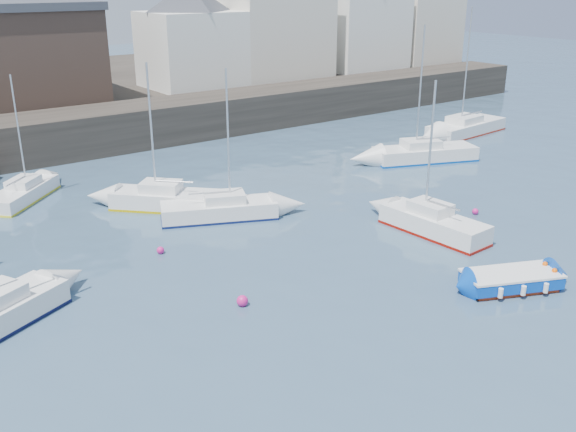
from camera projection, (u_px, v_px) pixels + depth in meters
water at (496, 356)px, 21.87m from camera, size 220.00×220.00×0.00m
quay_wall at (105, 129)px, 47.76m from camera, size 90.00×5.00×3.00m
land_strip at (35, 96)px, 61.38m from camera, size 90.00×32.00×2.80m
bldg_east_a at (271, 14)px, 61.57m from camera, size 13.36×13.36×11.80m
bldg_east_b at (359, 20)px, 67.62m from camera, size 11.88×11.88×9.95m
bldg_east_c at (418, 12)px, 72.43m from camera, size 11.14×11.14×10.95m
bldg_east_d at (191, 34)px, 56.70m from camera, size 11.14×11.14×8.95m
blue_dinghy at (511, 280)px, 26.44m from camera, size 4.34×3.17×0.76m
sailboat_b at (220, 209)px, 34.18m from camera, size 6.42×4.24×7.91m
sailboat_c at (433, 223)px, 32.11m from camera, size 2.17×5.87×7.60m
sailboat_d at (424, 153)px, 44.86m from camera, size 7.57×4.78×9.22m
sailboat_f at (166, 199)px, 35.62m from camera, size 5.70×5.77×8.00m
sailboat_g at (466, 127)px, 52.51m from camera, size 8.12×3.27×10.03m
sailboat_h at (23, 193)px, 36.91m from camera, size 5.16×5.18×7.13m
buoy_near at (242, 305)px, 25.25m from camera, size 0.46×0.46×0.46m
buoy_mid at (475, 214)px, 34.94m from camera, size 0.35×0.35×0.35m
buoy_far at (161, 253)px, 30.00m from camera, size 0.35×0.35×0.35m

